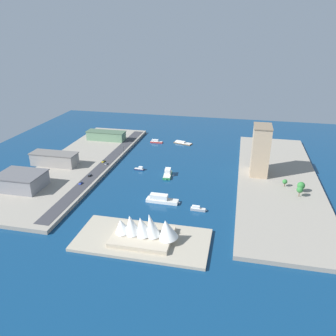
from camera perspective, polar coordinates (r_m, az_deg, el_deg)
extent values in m
plane|color=navy|center=(318.61, 0.88, -0.79)|extent=(440.00, 440.00, 0.00)
cube|color=gray|center=(314.90, 18.22, -2.00)|extent=(70.00, 240.00, 3.09)
cube|color=gray|center=(348.48, -14.74, 0.82)|extent=(70.00, 240.00, 3.09)
cube|color=#A89E89|center=(221.43, -4.36, -12.09)|extent=(86.19, 41.24, 2.00)
cube|color=#38383D|center=(336.87, -10.68, 0.72)|extent=(11.66, 228.00, 0.15)
cube|color=#2D8C4C|center=(310.77, -0.09, -1.22)|extent=(8.39, 18.80, 2.02)
cone|color=#2D8C4C|center=(302.03, -0.31, -1.96)|extent=(1.98, 1.98, 1.82)
cube|color=white|center=(311.71, -0.03, -0.50)|extent=(5.98, 8.66, 4.35)
cube|color=beige|center=(310.34, -0.09, -1.04)|extent=(8.05, 18.05, 0.10)
cube|color=#999EA3|center=(254.93, 5.15, -7.04)|extent=(11.50, 3.41, 2.00)
cone|color=#999EA3|center=(254.22, 6.55, -7.19)|extent=(1.85, 1.85, 1.80)
cube|color=white|center=(254.18, 4.78, -6.61)|extent=(5.93, 2.13, 1.94)
cube|color=beige|center=(254.41, 5.16, -6.83)|extent=(11.04, 3.27, 0.10)
cube|color=silver|center=(265.33, -0.98, -5.60)|extent=(25.54, 7.33, 2.52)
cone|color=silver|center=(262.66, 1.86, -5.93)|extent=(2.32, 2.32, 2.27)
cube|color=white|center=(264.40, -1.55, -4.91)|extent=(14.03, 5.53, 4.05)
cube|color=beige|center=(264.71, -0.99, -5.35)|extent=(24.52, 7.04, 0.10)
cube|color=#1E284C|center=(325.62, -4.93, -0.22)|extent=(9.66, 3.97, 1.30)
cone|color=#1E284C|center=(327.35, -5.77, -0.12)|extent=(1.24, 1.24, 1.17)
cube|color=white|center=(324.39, -4.68, 0.04)|extent=(4.07, 2.88, 2.29)
cube|color=beige|center=(325.35, -4.94, -0.10)|extent=(9.27, 3.81, 0.10)
cube|color=red|center=(402.47, -1.97, 4.43)|extent=(14.56, 3.55, 1.62)
cone|color=red|center=(400.75, -0.90, 4.36)|extent=(1.47, 1.47, 1.46)
cube|color=white|center=(402.21, -2.21, 4.72)|extent=(7.83, 2.39, 2.52)
cube|color=beige|center=(402.20, -1.98, 4.54)|extent=(13.98, 3.41, 0.10)
cube|color=brown|center=(399.92, 2.57, 4.25)|extent=(22.84, 13.60, 1.03)
cone|color=brown|center=(395.27, 4.00, 3.99)|extent=(1.16, 1.16, 0.93)
cube|color=white|center=(401.08, 2.12, 4.51)|extent=(12.35, 7.96, 1.56)
cube|color=beige|center=(399.74, 2.58, 4.33)|extent=(21.93, 13.05, 0.10)
cube|color=gray|center=(344.80, -18.77, 1.42)|extent=(43.86, 15.95, 11.71)
cube|color=slate|center=(342.70, -18.90, 2.40)|extent=(45.62, 16.58, 0.80)
cube|color=slate|center=(408.58, -10.48, 5.40)|extent=(44.66, 14.51, 9.87)
cube|color=#47624A|center=(407.05, -10.53, 6.12)|extent=(46.44, 15.09, 0.80)
cube|color=tan|center=(312.65, 15.47, 2.87)|extent=(15.19, 24.23, 44.46)
cube|color=#7C6B55|center=(306.02, 15.91, 6.86)|extent=(15.79, 25.20, 0.80)
cube|color=gray|center=(304.99, -23.68, -2.06)|extent=(35.49, 27.60, 12.19)
cube|color=#59595C|center=(302.53, -23.87, -0.95)|extent=(36.91, 28.71, 0.80)
cylinder|color=black|center=(309.75, -13.14, -1.42)|extent=(0.26, 0.64, 0.64)
cylinder|color=black|center=(310.46, -13.44, -1.39)|extent=(0.26, 0.64, 0.64)
cylinder|color=black|center=(312.17, -12.92, -1.21)|extent=(0.26, 0.64, 0.64)
cylinder|color=black|center=(312.89, -13.22, -1.18)|extent=(0.26, 0.64, 0.64)
cube|color=black|center=(311.19, -13.18, -1.25)|extent=(2.03, 4.23, 0.81)
cube|color=#262D38|center=(311.10, -13.18, -1.12)|extent=(1.77, 2.38, 0.54)
cylinder|color=black|center=(296.38, -14.65, -2.71)|extent=(0.26, 0.64, 0.64)
cylinder|color=black|center=(297.11, -14.93, -2.68)|extent=(0.26, 0.64, 0.64)
cylinder|color=black|center=(298.83, -14.38, -2.47)|extent=(0.26, 0.64, 0.64)
cylinder|color=black|center=(299.55, -14.66, -2.43)|extent=(0.26, 0.64, 0.64)
cube|color=blue|center=(297.84, -14.66, -2.52)|extent=(1.91, 4.45, 0.82)
cube|color=#262D38|center=(297.73, -14.65, -2.38)|extent=(1.65, 2.50, 0.56)
cylinder|color=black|center=(339.72, -10.95, 0.96)|extent=(0.28, 0.65, 0.64)
cylinder|color=black|center=(340.43, -11.20, 0.99)|extent=(0.28, 0.65, 0.64)
cylinder|color=black|center=(342.58, -10.70, 1.17)|extent=(0.28, 0.65, 0.64)
cylinder|color=black|center=(343.28, -10.96, 1.20)|extent=(0.28, 0.65, 0.64)
cube|color=yellow|center=(341.39, -10.96, 1.13)|extent=(2.09, 4.97, 0.81)
cube|color=#262D38|center=(341.36, -10.95, 1.24)|extent=(1.77, 2.81, 0.49)
cylinder|color=black|center=(336.64, -10.51, 0.79)|extent=(0.25, 0.64, 0.64)
cylinder|color=black|center=(335.99, -10.23, 0.77)|extent=(0.25, 0.64, 0.64)
cylinder|color=black|center=(334.11, -10.70, 0.61)|extent=(0.25, 0.64, 0.64)
cylinder|color=black|center=(333.46, -10.42, 0.58)|extent=(0.25, 0.64, 0.64)
cube|color=#B7B7BC|center=(334.95, -10.47, 0.73)|extent=(1.96, 4.25, 0.73)
cube|color=#262D38|center=(334.53, -10.49, 0.82)|extent=(1.72, 2.38, 0.55)
cylinder|color=black|center=(363.02, -7.59, 3.01)|extent=(0.18, 0.18, 5.50)
cube|color=black|center=(361.94, -7.61, 3.49)|extent=(0.36, 0.36, 1.00)
sphere|color=red|center=(361.83, -7.62, 3.54)|extent=(0.24, 0.24, 0.24)
sphere|color=yellow|center=(361.94, -7.61, 3.49)|extent=(0.24, 0.24, 0.24)
sphere|color=green|center=(362.06, -7.61, 3.44)|extent=(0.24, 0.24, 0.24)
cube|color=#BCAD93|center=(220.02, -4.38, -11.56)|extent=(38.38, 28.47, 3.00)
cone|color=white|center=(212.19, -0.21, -10.38)|extent=(14.66, 12.74, 14.55)
cone|color=white|center=(213.38, -2.86, -9.69)|extent=(11.90, 8.97, 17.26)
cone|color=white|center=(215.75, -4.45, -9.85)|extent=(12.62, 10.38, 14.30)
cone|color=white|center=(217.55, -6.29, -9.54)|extent=(11.95, 10.05, 14.46)
cone|color=white|center=(220.64, -7.92, -9.77)|extent=(11.80, 10.43, 10.55)
cylinder|color=brown|center=(300.37, 19.21, -2.73)|extent=(0.50, 0.50, 2.85)
sphere|color=#2D7233|center=(299.13, 19.29, -2.20)|extent=(4.07, 4.07, 4.07)
cylinder|color=brown|center=(295.12, 21.62, -3.51)|extent=(0.50, 0.50, 3.20)
sphere|color=#2D7233|center=(293.45, 21.73, -2.80)|extent=(6.18, 6.18, 6.18)
cylinder|color=brown|center=(286.64, 21.44, -4.18)|extent=(0.50, 0.50, 4.02)
sphere|color=#2D7233|center=(284.93, 21.55, -3.45)|extent=(5.12, 5.12, 5.12)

